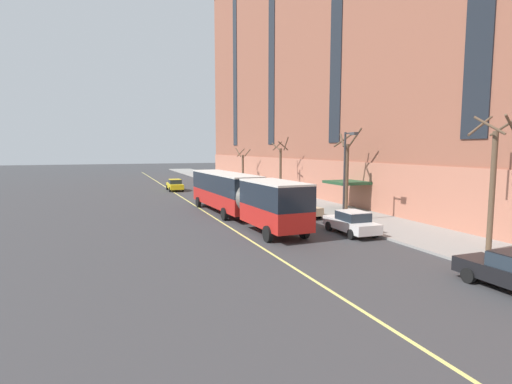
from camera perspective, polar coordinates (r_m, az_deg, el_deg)
ground_plane at (r=29.38m, az=-1.12°, el=-4.81°), size 260.00×260.00×0.00m
sidewalk at (r=36.10m, az=11.42°, el=-2.75°), size 5.80×160.00×0.15m
city_bus at (r=31.79m, az=-2.46°, el=-0.24°), size 3.64×19.05×3.52m
parked_car_silver_0 at (r=58.12m, az=-5.75°, el=1.39°), size 2.05×4.83×1.56m
parked_car_navy_1 at (r=40.88m, az=1.08°, el=-0.59°), size 2.06×4.72×1.56m
parked_car_white_2 at (r=27.02m, az=13.47°, el=-4.27°), size 2.04×4.54×1.56m
parked_car_champagne_3 at (r=33.20m, az=6.41°, el=-2.20°), size 2.12×4.42×1.56m
taxi_cab at (r=54.75m, az=-11.51°, el=1.01°), size 2.00×4.82×1.56m
street_tree_near_corner at (r=24.51m, az=30.70°, el=1.49°), size 1.92×2.05×7.26m
street_tree_mid_block at (r=34.81m, az=12.82°, el=2.78°), size 1.79×1.91×7.22m
street_tree_far_uptown at (r=46.75m, az=3.53°, el=3.62°), size 1.72×1.75×6.84m
street_tree_far_downtown at (r=59.56m, az=-1.91°, el=3.62°), size 1.99×1.94×5.60m
street_lamp at (r=30.37m, az=12.78°, el=3.50°), size 0.36×1.48×6.69m
fire_hydrant at (r=41.19m, az=3.30°, el=-0.95°), size 0.42×0.24×0.72m
lane_centerline at (r=31.77m, az=-5.46°, el=-4.00°), size 0.16×140.00×0.01m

